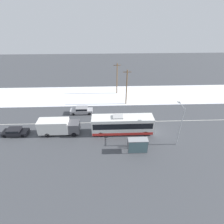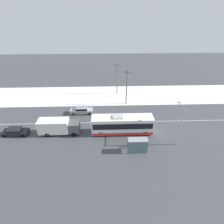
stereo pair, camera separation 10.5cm
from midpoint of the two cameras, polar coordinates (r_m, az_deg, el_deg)
name	(u,v)px [view 1 (the left image)]	position (r m, az deg, el deg)	size (l,w,h in m)	color
ground_plane	(126,122)	(35.61, 4.66, -3.23)	(120.00, 120.00, 0.00)	#424449
snow_lot	(121,95)	(46.30, 3.02, 5.55)	(80.00, 11.44, 0.12)	white
lane_marking_center	(126,122)	(35.61, 4.66, -3.23)	(60.00, 0.12, 0.00)	silver
city_bus	(122,125)	(31.75, 3.28, -4.12)	(10.99, 2.57, 3.60)	white
box_truck	(58,126)	(32.97, -17.27, -4.46)	(7.26, 2.30, 2.92)	silver
sedan_car	(82,110)	(38.45, -9.98, 0.63)	(4.79, 1.80, 1.49)	#9E9EA3
parked_car_near_truck	(15,131)	(36.29, -29.19, -5.57)	(4.49, 1.80, 1.33)	black
pedestrian_at_stop	(134,142)	(29.33, 7.25, -9.75)	(0.57, 0.26, 1.60)	#23232D
bus_shelter	(138,144)	(27.98, 8.40, -10.34)	(3.12, 1.20, 2.40)	gray
streetlamp	(180,120)	(29.90, 21.27, -2.55)	(0.36, 2.76, 7.08)	#9EA3A8
utility_pole_roadside	(127,87)	(40.16, 4.71, 8.12)	(1.80, 0.24, 8.41)	brown
utility_pole_snowlot	(117,78)	(45.67, 1.57, 10.94)	(1.80, 0.24, 8.15)	brown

